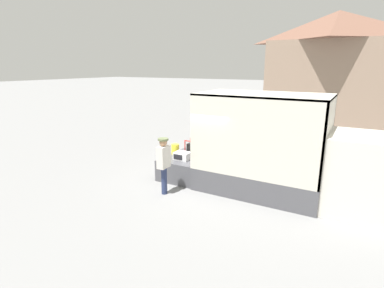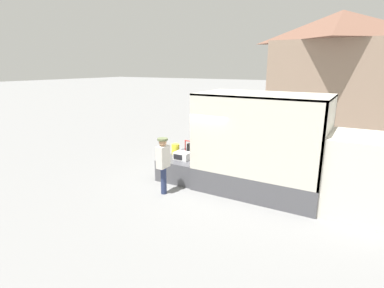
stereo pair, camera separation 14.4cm
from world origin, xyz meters
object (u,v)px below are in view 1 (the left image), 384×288
at_px(worker_person, 164,160).
at_px(microwave, 182,156).
at_px(portable_generator, 196,148).
at_px(orange_bucket, 175,149).
at_px(box_truck, 307,170).

bearing_deg(worker_person, microwave, 96.38).
distance_m(portable_generator, worker_person, 2.25).
xyz_separation_m(microwave, worker_person, (0.15, -1.34, 0.24)).
bearing_deg(worker_person, orange_bucket, 112.08).
height_order(portable_generator, worker_person, worker_person).
height_order(portable_generator, orange_bucket, portable_generator).
relative_size(box_truck, microwave, 10.50).
distance_m(orange_bucket, worker_person, 1.91).
relative_size(box_truck, worker_person, 3.17).
relative_size(orange_bucket, worker_person, 0.21).
bearing_deg(box_truck, portable_generator, 172.89).
xyz_separation_m(box_truck, orange_bucket, (-4.63, 0.03, -0.00)).
bearing_deg(portable_generator, microwave, -92.46).
bearing_deg(microwave, worker_person, -83.62).
xyz_separation_m(box_truck, portable_generator, (-4.03, 0.50, -0.00)).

